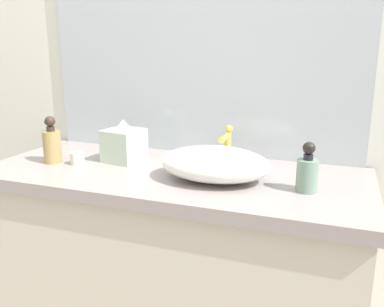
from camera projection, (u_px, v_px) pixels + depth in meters
name	position (u px, v px, depth m)	size (l,w,h in m)	color
bathroom_wall_rear	(202.00, 47.00, 1.70)	(6.00, 0.06, 2.60)	silver
vanity_counter	(173.00, 274.00, 1.61)	(1.42, 0.60, 0.86)	beige
wall_mirror_panel	(199.00, 17.00, 1.64)	(1.35, 0.01, 1.12)	#B2BCC6
sink_basin	(215.00, 164.00, 1.40)	(0.39, 0.28, 0.11)	white
faucet	(227.00, 143.00, 1.53)	(0.03, 0.13, 0.16)	gold
soap_dispenser	(52.00, 144.00, 1.61)	(0.07, 0.07, 0.19)	tan
lotion_bottle	(307.00, 172.00, 1.28)	(0.07, 0.07, 0.16)	gray
tissue_box	(124.00, 144.00, 1.63)	(0.16, 0.16, 0.17)	#B9D2BC
candle_jar	(77.00, 158.00, 1.59)	(0.05, 0.05, 0.05)	silver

